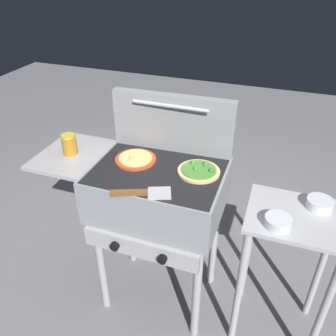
{
  "coord_description": "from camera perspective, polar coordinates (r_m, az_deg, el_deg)",
  "views": [
    {
      "loc": [
        0.51,
        -1.3,
        1.8
      ],
      "look_at": [
        0.05,
        0.0,
        0.92
      ],
      "focal_mm": 36.97,
      "sensor_mm": 36.0,
      "label": 1
    }
  ],
  "objects": [
    {
      "name": "pizza_veggie",
      "position": [
        1.64,
        5.14,
        -0.42
      ],
      "size": [
        0.2,
        0.2,
        0.04
      ],
      "color": "#E0C17F",
      "rests_on": "grill"
    },
    {
      "name": "grill",
      "position": [
        1.74,
        -2.04,
        -4.24
      ],
      "size": [
        0.96,
        0.53,
        0.9
      ],
      "color": "gray",
      "rests_on": "ground_plane"
    },
    {
      "name": "topping_bowl_far",
      "position": [
        1.71,
        23.71,
        -5.46
      ],
      "size": [
        0.12,
        0.12,
        0.04
      ],
      "color": "silver",
      "rests_on": "prep_table"
    },
    {
      "name": "spatula",
      "position": [
        1.5,
        -4.36,
        -4.11
      ],
      "size": [
        0.26,
        0.15,
        0.02
      ],
      "color": "#B7BABF",
      "rests_on": "grill"
    },
    {
      "name": "prep_table",
      "position": [
        1.8,
        19.17,
        -13.1
      ],
      "size": [
        0.44,
        0.36,
        0.8
      ],
      "color": "#B2B2B7",
      "rests_on": "ground_plane"
    },
    {
      "name": "ground_plane",
      "position": [
        2.28,
        -1.26,
        -19.66
      ],
      "size": [
        8.0,
        8.0,
        0.0
      ],
      "primitive_type": "plane",
      "color": "gray"
    },
    {
      "name": "topping_bowl_near",
      "position": [
        1.55,
        17.64,
        -8.51
      ],
      "size": [
        0.11,
        0.11,
        0.04
      ],
      "color": "silver",
      "rests_on": "prep_table"
    },
    {
      "name": "pizza_cheese",
      "position": [
        1.74,
        -5.38,
        1.49
      ],
      "size": [
        0.21,
        0.21,
        0.03
      ],
      "color": "#C64723",
      "rests_on": "grill"
    },
    {
      "name": "grill_lid_open",
      "position": [
        1.76,
        0.8,
        7.44
      ],
      "size": [
        0.63,
        0.09,
        0.3
      ],
      "color": "gray",
      "rests_on": "grill"
    },
    {
      "name": "sauce_jar",
      "position": [
        1.84,
        -15.96,
        3.76
      ],
      "size": [
        0.07,
        0.07,
        0.11
      ],
      "color": "#B77A1E",
      "rests_on": "grill"
    }
  ]
}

